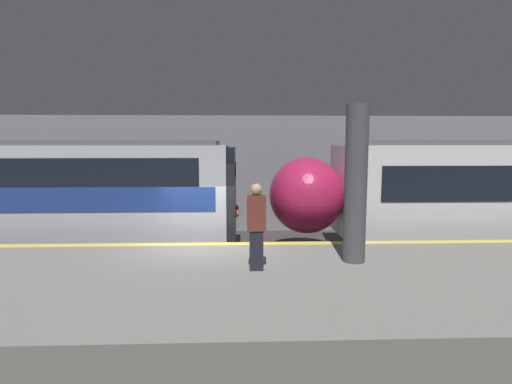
% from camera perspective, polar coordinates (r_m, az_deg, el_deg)
% --- Properties ---
extents(ground_plane, '(120.00, 120.00, 0.00)m').
position_cam_1_polar(ground_plane, '(11.02, -7.61, -12.88)').
color(ground_plane, '#33302D').
extents(platform, '(40.00, 5.35, 1.13)m').
position_cam_1_polar(platform, '(8.33, -9.46, -15.43)').
color(platform, slate).
rests_on(platform, ground).
extents(station_rear_barrier, '(50.00, 0.15, 4.90)m').
position_cam_1_polar(station_rear_barrier, '(17.00, -5.64, 2.56)').
color(station_rear_barrier, gray).
rests_on(station_rear_barrier, ground).
extents(support_pillar_near, '(0.49, 0.49, 3.44)m').
position_cam_1_polar(support_pillar_near, '(8.93, 14.06, 1.09)').
color(support_pillar_near, '#47474C').
rests_on(support_pillar_near, platform).
extents(person_waiting, '(0.38, 0.24, 1.80)m').
position_cam_1_polar(person_waiting, '(8.18, 0.05, -4.64)').
color(person_waiting, black).
rests_on(person_waiting, platform).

